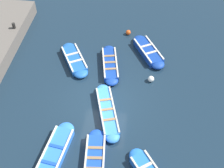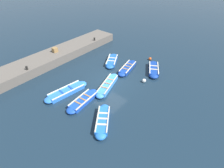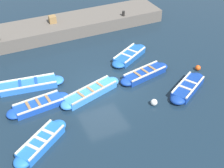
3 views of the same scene
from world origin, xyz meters
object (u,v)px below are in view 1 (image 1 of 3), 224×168
at_px(boat_broadside, 74,60).
at_px(boat_bow_out, 110,65).
at_px(buoy_yellow_far, 151,79).
at_px(boat_centre, 107,112).
at_px(buoy_orange_near, 128,32).
at_px(boat_end_of_row, 53,157).
at_px(boat_inner_gap, 95,160).
at_px(boat_near_quay, 148,52).
at_px(bollard_mid_north, 14,26).

bearing_deg(boat_broadside, boat_bow_out, -3.63).
relative_size(boat_bow_out, buoy_yellow_far, 9.80).
height_order(boat_centre, buoy_orange_near, boat_centre).
xyz_separation_m(boat_end_of_row, buoy_orange_near, (2.50, 9.48, -0.02)).
distance_m(boat_broadside, boat_centre, 4.37).
bearing_deg(boat_broadside, buoy_yellow_far, -12.12).
xyz_separation_m(boat_broadside, boat_bow_out, (2.15, -0.14, 0.00)).
bearing_deg(boat_inner_gap, boat_near_quay, 75.36).
relative_size(boat_centre, buoy_yellow_far, 10.84).
height_order(boat_centre, buoy_yellow_far, boat_centre).
bearing_deg(bollard_mid_north, boat_end_of_row, -60.71).
height_order(boat_inner_gap, boat_near_quay, boat_near_quay).
xyz_separation_m(boat_near_quay, boat_centre, (-1.83, -4.89, -0.01)).
relative_size(boat_inner_gap, boat_centre, 0.88).
bearing_deg(buoy_orange_near, boat_bow_out, -103.46).
distance_m(boat_near_quay, buoy_orange_near, 2.24).
height_order(boat_end_of_row, boat_centre, boat_centre).
bearing_deg(buoy_orange_near, boat_inner_gap, -93.68).
relative_size(boat_inner_gap, buoy_orange_near, 10.33).
xyz_separation_m(boat_inner_gap, boat_centre, (0.17, 2.76, 0.02)).
xyz_separation_m(boat_broadside, bollard_mid_north, (-4.10, 1.61, 0.89)).
xyz_separation_m(boat_near_quay, bollard_mid_north, (-8.41, 0.32, 0.87)).
bearing_deg(boat_centre, boat_broadside, 124.60).
distance_m(boat_inner_gap, boat_bow_out, 6.22).
xyz_separation_m(buoy_orange_near, buoy_yellow_far, (1.66, -4.03, 0.01)).
distance_m(boat_inner_gap, buoy_yellow_far, 5.83).
bearing_deg(buoy_yellow_far, bollard_mid_north, 163.35).
relative_size(boat_broadside, boat_near_quay, 1.00).
relative_size(buoy_orange_near, buoy_yellow_far, 0.92).
xyz_separation_m(boat_end_of_row, buoy_yellow_far, (4.16, 5.46, -0.00)).
xyz_separation_m(boat_broadside, boat_centre, (2.48, -3.60, 0.01)).
distance_m(boat_end_of_row, buoy_yellow_far, 6.86).
height_order(boat_bow_out, buoy_orange_near, boat_bow_out).
bearing_deg(bollard_mid_north, buoy_yellow_far, -16.65).
xyz_separation_m(boat_end_of_row, bollard_mid_north, (-4.52, 8.05, 0.89)).
distance_m(boat_broadside, bollard_mid_north, 4.49).
bearing_deg(bollard_mid_north, boat_inner_gap, -51.19).
bearing_deg(boat_centre, boat_inner_gap, -93.55).
height_order(boat_broadside, buoy_orange_near, boat_broadside).
height_order(boat_inner_gap, buoy_yellow_far, boat_inner_gap).
xyz_separation_m(boat_centre, buoy_yellow_far, (2.10, 2.61, -0.01)).
distance_m(boat_centre, buoy_orange_near, 6.65).
height_order(buoy_orange_near, buoy_yellow_far, buoy_yellow_far).
bearing_deg(boat_near_quay, buoy_yellow_far, -83.19).
bearing_deg(bollard_mid_north, boat_centre, -38.36).
relative_size(bollard_mid_north, buoy_orange_near, 1.08).
bearing_deg(boat_bow_out, boat_end_of_row, -105.39).
distance_m(boat_centre, bollard_mid_north, 8.44).
relative_size(boat_near_quay, boat_bow_out, 0.93).
xyz_separation_m(boat_broadside, boat_end_of_row, (0.42, -6.44, -0.00)).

